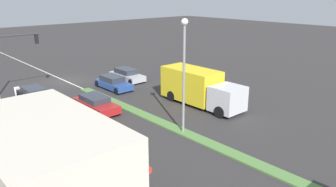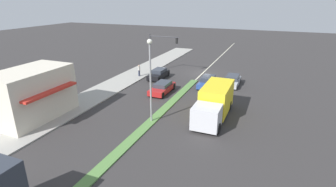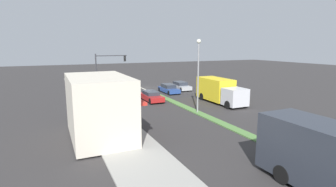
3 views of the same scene
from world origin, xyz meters
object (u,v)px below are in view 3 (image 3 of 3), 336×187
Objects in this scene: pedestrian at (98,90)px; warning_aframe_sign at (111,90)px; suv_black at (119,91)px; delivery_truck at (219,91)px; hatchback_red at (151,96)px; traffic_signal_main at (106,66)px; coupe_blue at (169,89)px; sedan_silver at (181,86)px; street_lamp at (198,67)px.

pedestrian is 1.94× the size of warning_aframe_sign.
warning_aframe_sign is 2.88m from suv_black.
warning_aframe_sign is 16.18m from delivery_truck.
delivery_truck reaches higher than hatchback_red.
pedestrian is at bearing 59.38° from traffic_signal_main.
suv_black reaches higher than coupe_blue.
hatchback_red is at bearing 118.40° from suv_black.
hatchback_red is (4.40, 4.38, 0.00)m from coupe_blue.
pedestrian is 10.12m from coupe_blue.
pedestrian is at bearing -35.25° from delivery_truck.
sedan_silver is (-11.12, 1.77, -3.30)m from traffic_signal_main.
street_lamp reaches higher than suv_black.
warning_aframe_sign is at bearing -166.93° from traffic_signal_main.
sedan_silver is 10.04m from suv_black.
street_lamp is 8.89m from hatchback_red.
street_lamp is 1.73× the size of coupe_blue.
coupe_blue is (-2.20, -11.91, -4.17)m from street_lamp.
pedestrian is 15.81m from delivery_truck.
hatchback_red is (7.20, 6.09, 0.00)m from sedan_silver.
suv_black is (10.00, 0.91, 0.03)m from sedan_silver.
street_lamp is 12.81m from coupe_blue.
traffic_signal_main is 0.75× the size of delivery_truck.
street_lamp is 8.80× the size of warning_aframe_sign.
pedestrian is (1.78, 3.00, -2.93)m from traffic_signal_main.
warning_aframe_sign is (-0.62, -0.14, -3.47)m from traffic_signal_main.
traffic_signal_main is 1.27× the size of hatchback_red.
street_lamp reaches higher than pedestrian.
pedestrian is 12.97m from sedan_silver.
traffic_signal_main reaches higher than hatchback_red.
pedestrian is 7.50m from hatchback_red.
traffic_signal_main is 9.39m from hatchback_red.
pedestrian reaches higher than hatchback_red.
sedan_silver is 1.03× the size of suv_black.
delivery_truck is 9.12m from coupe_blue.
street_lamp is 15.19m from pedestrian.
suv_black is (-0.50, 2.83, 0.21)m from warning_aframe_sign.
street_lamp is at bearing 122.52° from pedestrian.
traffic_signal_main is 4.37m from suv_black.
warning_aframe_sign is 0.19× the size of hatchback_red.
sedan_silver is (-5.00, -13.63, -4.17)m from street_lamp.
delivery_truck reaches higher than suv_black.
coupe_blue is (-7.70, 3.63, 0.18)m from warning_aframe_sign.
delivery_truck is 13.77m from suv_black.
suv_black is (10.00, -9.43, -0.83)m from delivery_truck.
hatchback_red is at bearing -30.58° from delivery_truck.
suv_black is 5.89m from hatchback_red.
coupe_blue is (2.80, 1.71, 0.00)m from sedan_silver.
pedestrian reaches higher than coupe_blue.
suv_black is 0.94× the size of hatchback_red.
traffic_signal_main is 9.61m from coupe_blue.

